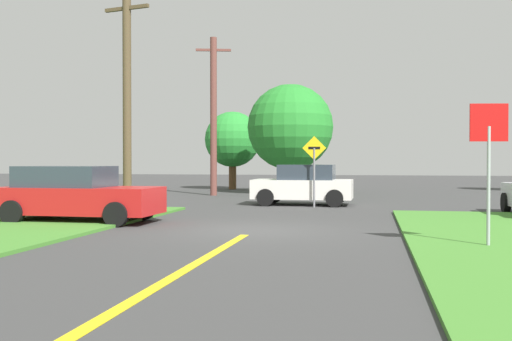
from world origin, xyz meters
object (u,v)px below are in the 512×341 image
stop_sign (489,147)px  direction_sign (314,163)px  utility_pole_mid (127,98)px  parked_car_near_building (76,194)px  utility_pole_far (214,115)px  car_approaching_junction (304,185)px  oak_tree_left (290,127)px  oak_tree_right (233,140)px

stop_sign → direction_sign: bearing=-75.4°
stop_sign → utility_pole_mid: 13.05m
parked_car_near_building → utility_pole_far: size_ratio=0.57×
car_approaching_junction → utility_pole_mid: (-5.78, -4.08, 3.19)m
parked_car_near_building → utility_pole_mid: (-0.09, 3.88, 3.18)m
utility_pole_far → oak_tree_left: 4.29m
stop_sign → oak_tree_left: oak_tree_left is taller
direction_sign → oak_tree_right: size_ratio=0.56×
stop_sign → utility_pole_mid: (-10.74, 7.17, 1.93)m
stop_sign → utility_pole_mid: bearing=-42.7°
oak_tree_left → oak_tree_right: size_ratio=1.22×
parked_car_near_building → utility_pole_far: bearing=89.0°
stop_sign → car_approaching_junction: size_ratio=0.73×
stop_sign → direction_sign: stop_sign is taller
stop_sign → utility_pole_far: utility_pole_far is taller
stop_sign → direction_sign: (-4.43, 10.13, -0.37)m
oak_tree_left → oak_tree_right: (-4.21, 4.45, -0.48)m
stop_sign → utility_pole_far: size_ratio=0.36×
parked_car_near_building → oak_tree_right: bearing=91.1°
car_approaching_junction → oak_tree_left: bearing=-77.6°
utility_pole_far → direction_sign: 9.33m
utility_pole_mid → oak_tree_right: bearing=90.1°
car_approaching_junction → oak_tree_right: oak_tree_right is taller
car_approaching_junction → parked_car_near_building: size_ratio=0.87×
utility_pole_mid → direction_sign: size_ratio=2.85×
stop_sign → parked_car_near_building: bearing=-26.1°
utility_pole_mid → utility_pole_far: bearing=87.0°
oak_tree_left → parked_car_near_building: bearing=-104.5°
utility_pole_mid → direction_sign: (6.31, 2.96, -2.30)m
car_approaching_junction → oak_tree_right: (-5.81, 12.36, 2.29)m
utility_pole_mid → oak_tree_left: (4.18, 11.99, -0.41)m
utility_pole_far → direction_sign: utility_pole_far is taller
stop_sign → parked_car_near_building: size_ratio=0.64×
utility_pole_far → oak_tree_left: (3.67, 2.14, -0.56)m
utility_pole_far → direction_sign: (5.80, -6.89, -2.44)m
parked_car_near_building → oak_tree_left: oak_tree_left is taller
parked_car_near_building → utility_pole_far: utility_pole_far is taller
stop_sign → direction_sign: size_ratio=1.07×
direction_sign → oak_tree_left: bearing=103.2°
stop_sign → car_approaching_junction: 12.35m
utility_pole_far → oak_tree_left: bearing=30.2°
direction_sign → car_approaching_junction: bearing=115.0°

